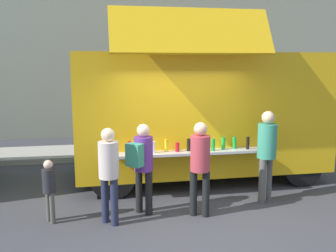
% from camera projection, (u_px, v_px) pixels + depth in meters
% --- Properties ---
extents(ground_plane, '(60.00, 60.00, 0.00)m').
position_uv_depth(ground_plane, '(197.00, 225.00, 6.20)').
color(ground_plane, '#38383D').
extents(curb_strip, '(28.00, 1.60, 0.15)m').
position_uv_depth(curb_strip, '(37.00, 155.00, 10.55)').
color(curb_strip, '#9E998E').
rests_on(curb_strip, ground).
extents(building_behind, '(32.00, 2.40, 9.77)m').
position_uv_depth(building_behind, '(74.00, 0.00, 13.69)').
color(building_behind, gray).
rests_on(building_behind, ground).
extents(food_truck_main, '(5.46, 2.83, 3.65)m').
position_uv_depth(food_truck_main, '(200.00, 111.00, 8.49)').
color(food_truck_main, gold).
rests_on(food_truck_main, ground).
extents(trash_bin, '(0.60, 0.60, 1.00)m').
position_uv_depth(trash_bin, '(294.00, 133.00, 11.58)').
color(trash_bin, '#305C37').
rests_on(trash_bin, ground).
extents(customer_front_ordering, '(0.34, 0.34, 1.65)m').
position_uv_depth(customer_front_ordering, '(200.00, 161.00, 6.40)').
color(customer_front_ordering, black).
rests_on(customer_front_ordering, ground).
extents(customer_mid_with_backpack, '(0.49, 0.50, 1.61)m').
position_uv_depth(customer_mid_with_backpack, '(142.00, 160.00, 6.47)').
color(customer_mid_with_backpack, black).
rests_on(customer_mid_with_backpack, ground).
extents(customer_rear_waiting, '(0.33, 0.33, 1.61)m').
position_uv_depth(customer_rear_waiting, '(109.00, 167.00, 6.08)').
color(customer_rear_waiting, '#1F2439').
rests_on(customer_rear_waiting, ground).
extents(customer_extra_browsing, '(0.36, 0.36, 1.75)m').
position_uv_depth(customer_extra_browsing, '(267.00, 148.00, 7.07)').
color(customer_extra_browsing, '#4B4B45').
rests_on(customer_extra_browsing, ground).
extents(child_near_queue, '(0.22, 0.22, 1.07)m').
position_uv_depth(child_near_queue, '(49.00, 186.00, 6.19)').
color(child_near_queue, '#4E4A44').
rests_on(child_near_queue, ground).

